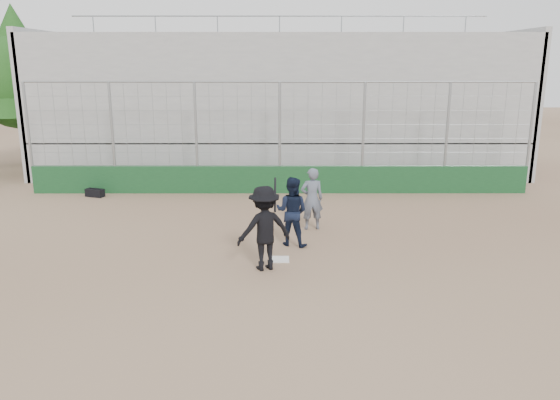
{
  "coord_description": "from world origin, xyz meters",
  "views": [
    {
      "loc": [
        -0.02,
        -12.52,
        4.7
      ],
      "look_at": [
        0.0,
        1.4,
        1.15
      ],
      "focal_mm": 35.0,
      "sensor_mm": 36.0,
      "label": 1
    }
  ],
  "objects_px": {
    "equipment_bag": "(95,193)",
    "catcher_crouched": "(292,223)",
    "umpire": "(312,202)",
    "batter_at_plate": "(264,228)"
  },
  "relations": [
    {
      "from": "batter_at_plate",
      "to": "umpire",
      "type": "bearing_deg",
      "value": 67.63
    },
    {
      "from": "umpire",
      "to": "equipment_bag",
      "type": "relative_size",
      "value": 2.23
    },
    {
      "from": "batter_at_plate",
      "to": "catcher_crouched",
      "type": "bearing_deg",
      "value": 68.08
    },
    {
      "from": "catcher_crouched",
      "to": "umpire",
      "type": "bearing_deg",
      "value": 67.1
    },
    {
      "from": "umpire",
      "to": "catcher_crouched",
      "type": "bearing_deg",
      "value": 58.81
    },
    {
      "from": "catcher_crouched",
      "to": "umpire",
      "type": "relative_size",
      "value": 0.76
    },
    {
      "from": "catcher_crouched",
      "to": "batter_at_plate",
      "type": "bearing_deg",
      "value": -111.92
    },
    {
      "from": "equipment_bag",
      "to": "catcher_crouched",
      "type": "bearing_deg",
      "value": -37.58
    },
    {
      "from": "catcher_crouched",
      "to": "umpire",
      "type": "height_order",
      "value": "umpire"
    },
    {
      "from": "equipment_bag",
      "to": "batter_at_plate",
      "type": "bearing_deg",
      "value": -48.17
    }
  ]
}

